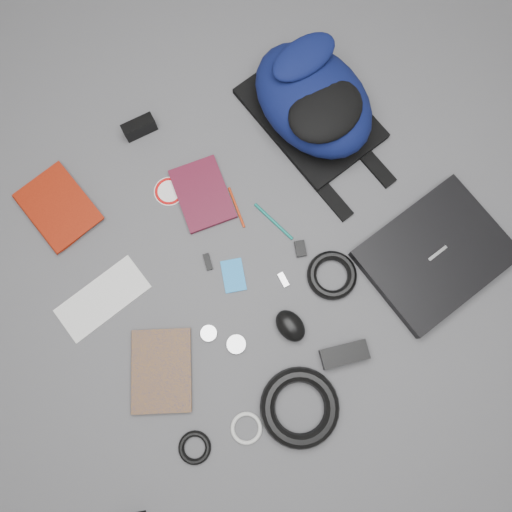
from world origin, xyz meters
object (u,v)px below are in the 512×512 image
laptop (435,255)px  power_brick (344,354)px  backpack (313,100)px  dvd_case (202,194)px  mouse (290,326)px  textbook_red (34,226)px  comic_book (131,372)px  compact_camera (139,127)px

laptop → power_brick: 0.38m
power_brick → laptop: bearing=32.1°
backpack → laptop: size_ratio=1.15×
backpack → power_brick: bearing=-121.9°
dvd_case → mouse: mouse is taller
mouse → power_brick: bearing=-66.2°
dvd_case → power_brick: size_ratio=1.58×
dvd_case → mouse: (0.02, -0.45, 0.02)m
textbook_red → power_brick: size_ratio=1.77×
textbook_red → mouse: size_ratio=2.36×
comic_book → backpack: bearing=54.2°
compact_camera → power_brick: compact_camera is taller
laptop → mouse: bearing=169.0°
textbook_red → power_brick: (0.57, -0.74, 0.00)m
backpack → comic_book: (-0.80, -0.40, -0.08)m
mouse → backpack: bearing=45.1°
comic_book → power_brick: 0.57m
textbook_red → compact_camera: (0.39, 0.11, 0.01)m
power_brick → dvd_case: bearing=116.8°
compact_camera → dvd_case: bearing=-73.9°
comic_book → compact_camera: bearing=88.2°
compact_camera → mouse: 0.72m
backpack → comic_book: size_ratio=1.98×
backpack → textbook_red: size_ratio=1.95×
textbook_red → compact_camera: size_ratio=2.32×
backpack → mouse: backpack is taller
textbook_red → power_brick: power_brick is taller
laptop → power_brick: (-0.36, -0.10, -0.00)m
power_brick → compact_camera: bearing=117.6°
dvd_case → power_brick: power_brick is taller
textbook_red → compact_camera: 0.41m
dvd_case → laptop: bearing=-36.3°
backpack → textbook_red: backpack is taller
laptop → compact_camera: (-0.54, 0.75, 0.01)m
laptop → mouse: 0.45m
textbook_red → backpack: bearing=-16.2°
textbook_red → dvd_case: textbook_red is taller
dvd_case → compact_camera: compact_camera is taller
laptop → comic_book: bearing=164.1°
backpack → textbook_red: 0.86m
comic_book → power_brick: bearing=2.2°
backpack → dvd_case: 0.41m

